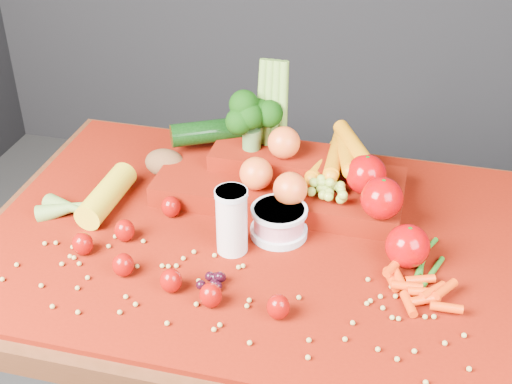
% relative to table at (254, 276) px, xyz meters
% --- Properties ---
extents(table, '(1.10, 0.80, 0.75)m').
position_rel_table_xyz_m(table, '(0.00, 0.00, 0.00)').
color(table, '#361B0C').
rests_on(table, ground).
extents(red_cloth, '(1.05, 0.75, 0.01)m').
position_rel_table_xyz_m(red_cloth, '(0.00, 0.00, 0.10)').
color(red_cloth, '#650E03').
rests_on(red_cloth, table).
extents(milk_glass, '(0.06, 0.06, 0.14)m').
position_rel_table_xyz_m(milk_glass, '(-0.03, -0.06, 0.18)').
color(milk_glass, beige).
rests_on(milk_glass, red_cloth).
extents(yogurt_bowl, '(0.11, 0.11, 0.06)m').
position_rel_table_xyz_m(yogurt_bowl, '(0.05, 0.01, 0.14)').
color(yogurt_bowl, silver).
rests_on(yogurt_bowl, red_cloth).
extents(strawberry_scatter, '(0.44, 0.28, 0.05)m').
position_rel_table_xyz_m(strawberry_scatter, '(-0.13, -0.15, 0.13)').
color(strawberry_scatter, '#8D0500').
rests_on(strawberry_scatter, red_cloth).
extents(dark_grape_cluster, '(0.06, 0.05, 0.03)m').
position_rel_table_xyz_m(dark_grape_cluster, '(-0.03, -0.17, 0.12)').
color(dark_grape_cluster, black).
rests_on(dark_grape_cluster, red_cloth).
extents(soybean_scatter, '(0.84, 0.24, 0.01)m').
position_rel_table_xyz_m(soybean_scatter, '(0.00, -0.20, 0.11)').
color(soybean_scatter, tan).
rests_on(soybean_scatter, red_cloth).
extents(corn_ear, '(0.19, 0.23, 0.06)m').
position_rel_table_xyz_m(corn_ear, '(-0.36, -0.01, 0.13)').
color(corn_ear, yellow).
rests_on(corn_ear, red_cloth).
extents(potato, '(0.09, 0.07, 0.06)m').
position_rel_table_xyz_m(potato, '(-0.25, 0.17, 0.14)').
color(potato, brown).
rests_on(potato, red_cloth).
extents(baby_carrot_pile, '(0.18, 0.17, 0.03)m').
position_rel_table_xyz_m(baby_carrot_pile, '(0.33, -0.11, 0.12)').
color(baby_carrot_pile, red).
rests_on(baby_carrot_pile, red_cloth).
extents(green_bean_pile, '(0.14, 0.12, 0.01)m').
position_rel_table_xyz_m(green_bean_pile, '(0.33, -0.01, 0.11)').
color(green_bean_pile, '#1F5E15').
rests_on(green_bean_pile, red_cloth).
extents(produce_mound, '(0.59, 0.38, 0.27)m').
position_rel_table_xyz_m(produce_mound, '(0.05, 0.15, 0.17)').
color(produce_mound, '#650E03').
rests_on(produce_mound, red_cloth).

